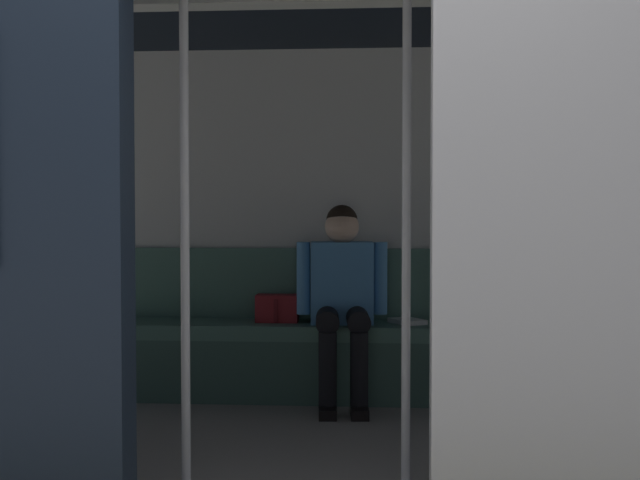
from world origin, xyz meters
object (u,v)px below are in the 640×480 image
object	(u,v)px
handbag	(277,308)
grab_pole_door	(185,230)
grab_pole_far	(406,230)
train_car	(298,130)
book	(407,321)
bench_seat	(328,342)
person_seated	(342,289)

from	to	relation	value
handbag	grab_pole_door	world-z (taller)	grab_pole_door
handbag	grab_pole_far	distance (m)	2.05
train_car	grab_pole_door	distance (m)	0.97
grab_pole_door	book	bearing A→B (deg)	-115.25
bench_seat	grab_pole_door	size ratio (longest dim) A/B	1.37
handbag	grab_pole_door	distance (m)	2.04
person_seated	grab_pole_door	size ratio (longest dim) A/B	0.55
bench_seat	handbag	xyz separation A→B (m)	(0.32, -0.07, 0.20)
grab_pole_door	grab_pole_far	distance (m)	0.87
train_car	bench_seat	distance (m)	1.64
train_car	handbag	size ratio (longest dim) A/B	24.62
train_car	grab_pole_far	distance (m)	0.93
train_car	person_seated	world-z (taller)	train_car
person_seated	grab_pole_far	size ratio (longest dim) A/B	0.55
person_seated	grab_pole_door	distance (m)	1.96
book	grab_pole_far	bearing A→B (deg)	55.77
bench_seat	book	size ratio (longest dim) A/B	13.63
book	train_car	bearing A→B (deg)	32.56
person_seated	book	bearing A→B (deg)	-165.53
bench_seat	person_seated	size ratio (longest dim) A/B	2.49
grab_pole_door	grab_pole_far	bearing A→B (deg)	-171.50
train_car	grab_pole_door	size ratio (longest dim) A/B	2.93
grab_pole_far	person_seated	bearing A→B (deg)	-78.81
handbag	book	size ratio (longest dim) A/B	1.18
grab_pole_far	bench_seat	bearing A→B (deg)	-76.29
grab_pole_far	train_car	bearing A→B (deg)	-52.03
handbag	book	bearing A→B (deg)	178.95
person_seated	bench_seat	bearing A→B (deg)	-29.33
person_seated	grab_pole_door	bearing A→B (deg)	74.18
bench_seat	book	world-z (taller)	book
bench_seat	person_seated	distance (m)	0.34
grab_pole_door	grab_pole_far	xyz separation A→B (m)	(-0.86, -0.13, 0.00)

